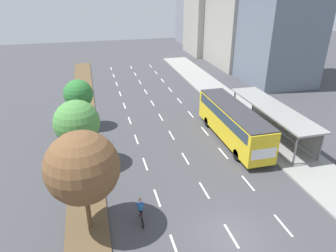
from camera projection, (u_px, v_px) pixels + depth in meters
ground_plane at (232, 236)px, 18.31m from camera, size 140.00×140.00×0.00m
median_strip at (84, 119)px, 33.94m from camera, size 2.60×52.00×0.12m
sidewalk_right at (231, 104)px, 37.91m from camera, size 4.50×52.00×0.15m
lane_divider_left at (130, 120)px, 33.62m from camera, size 0.14×47.74×0.01m
lane_divider_center at (161, 117)px, 34.41m from camera, size 0.14×47.74×0.01m
lane_divider_right at (191, 114)px, 35.20m from camera, size 0.14×47.74×0.01m
bus_shelter at (274, 118)px, 29.62m from camera, size 2.90×12.03×2.86m
bus at (233, 120)px, 28.60m from camera, size 2.54×11.29×3.37m
cyclist at (141, 211)px, 19.15m from camera, size 0.46×1.82×1.71m
median_tree_nearest at (82, 168)px, 17.18m from camera, size 4.24×4.24×6.33m
median_tree_second at (77, 123)px, 23.86m from camera, size 3.57×3.57×5.50m
median_tree_third at (78, 94)px, 30.52m from camera, size 2.89×2.89×4.96m
building_near_right at (281, 14)px, 43.05m from camera, size 8.69×10.80×19.23m
building_mid_right at (238, 13)px, 53.43m from camera, size 8.15×14.04×17.45m
building_tall_right at (203, 2)px, 70.48m from camera, size 9.18×13.62×19.02m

